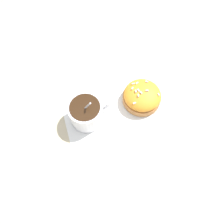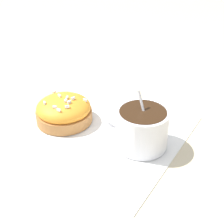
# 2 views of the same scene
# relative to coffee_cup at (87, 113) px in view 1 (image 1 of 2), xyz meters

# --- Properties ---
(ground_plane) EXTENTS (3.00, 3.00, 0.00)m
(ground_plane) POSITION_rel_coffee_cup_xyz_m (0.08, 0.00, -0.04)
(ground_plane) COLOR #C6B793
(paper_napkin) EXTENTS (0.28, 0.27, 0.00)m
(paper_napkin) POSITION_rel_coffee_cup_xyz_m (0.08, 0.00, -0.04)
(paper_napkin) COLOR white
(paper_napkin) RESTS_ON ground_plane
(coffee_cup) EXTENTS (0.11, 0.08, 0.09)m
(coffee_cup) POSITION_rel_coffee_cup_xyz_m (0.00, 0.00, 0.00)
(coffee_cup) COLOR white
(coffee_cup) RESTS_ON paper_napkin
(frosted_pastry) EXTENTS (0.10, 0.10, 0.05)m
(frosted_pastry) POSITION_rel_coffee_cup_xyz_m (0.15, 0.01, -0.01)
(frosted_pastry) COLOR #B2753D
(frosted_pastry) RESTS_ON paper_napkin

